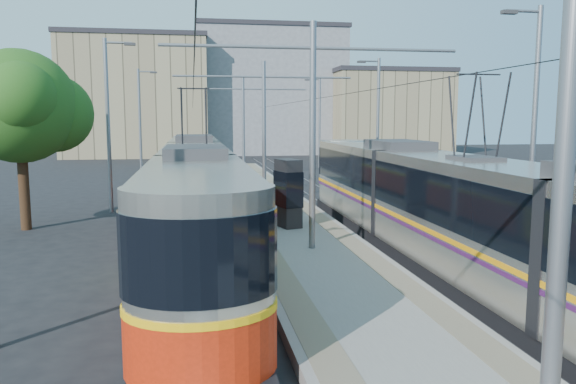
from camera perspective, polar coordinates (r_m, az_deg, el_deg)
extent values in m
plane|color=black|center=(10.71, 11.81, -16.81)|extent=(160.00, 160.00, 0.00)
cube|color=gray|center=(26.65, -1.60, -1.66)|extent=(4.00, 50.00, 0.30)
cube|color=gray|center=(26.47, -4.71, -1.41)|extent=(0.70, 50.00, 0.01)
cube|color=gray|center=(26.87, 1.47, -1.25)|extent=(0.70, 50.00, 0.01)
cube|color=gray|center=(26.43, -10.91, -2.17)|extent=(0.07, 70.00, 0.03)
cube|color=gray|center=(26.43, -7.80, -2.10)|extent=(0.07, 70.00, 0.03)
cube|color=gray|center=(27.22, 4.43, -1.78)|extent=(0.07, 70.00, 0.03)
cube|color=gray|center=(27.60, 7.32, -1.69)|extent=(0.07, 70.00, 0.03)
cube|color=black|center=(22.02, -9.30, -3.56)|extent=(2.30, 27.47, 0.40)
cube|color=#AAA79C|center=(21.77, -9.39, 0.70)|extent=(2.40, 25.87, 2.90)
cube|color=black|center=(21.72, -9.42, 2.01)|extent=(2.43, 25.87, 1.30)
cube|color=#EBAD0C|center=(21.82, -9.37, -0.34)|extent=(2.43, 25.87, 0.12)
cube|color=red|center=(21.90, -9.34, -1.64)|extent=(2.42, 25.87, 1.10)
cube|color=#2D2D30|center=(21.65, -9.48, 4.91)|extent=(1.68, 3.00, 0.30)
cube|color=black|center=(15.98, 18.00, -8.05)|extent=(2.30, 27.37, 0.40)
cube|color=#B0AAA1|center=(15.63, 18.24, -2.21)|extent=(2.40, 25.77, 2.90)
cube|color=black|center=(15.56, 18.31, -0.39)|extent=(2.43, 25.77, 1.30)
cube|color=orange|center=(15.70, 18.18, -3.65)|extent=(2.43, 25.77, 0.12)
cube|color=#3D1345|center=(15.73, 18.16, -4.18)|extent=(2.43, 25.77, 0.10)
cube|color=#2D2D30|center=(15.45, 18.48, 3.65)|extent=(1.68, 3.00, 0.30)
cylinder|color=slate|center=(6.27, 26.18, 1.46)|extent=(0.20, 0.20, 7.00)
cylinder|color=slate|center=(17.46, 2.51, 5.57)|extent=(0.20, 0.20, 7.00)
cylinder|color=slate|center=(17.58, 2.56, 14.40)|extent=(9.20, 0.10, 0.10)
cylinder|color=slate|center=(29.29, -2.45, 6.33)|extent=(0.20, 0.20, 7.00)
cylinder|color=slate|center=(29.37, -2.48, 11.60)|extent=(9.20, 0.10, 0.10)
cylinder|color=slate|center=(41.23, -4.55, 6.64)|extent=(0.20, 0.20, 7.00)
cylinder|color=slate|center=(41.28, -4.59, 10.39)|extent=(9.20, 0.10, 0.10)
cylinder|color=black|center=(26.09, -9.62, 9.94)|extent=(0.02, 70.00, 0.02)
cylinder|color=black|center=(27.08, 6.04, 9.91)|extent=(0.02, 70.00, 0.02)
cylinder|color=slate|center=(27.33, -17.80, 6.32)|extent=(0.18, 0.18, 8.00)
cube|color=#2D2D30|center=(27.41, -15.77, 14.26)|extent=(0.50, 0.22, 0.12)
cylinder|color=slate|center=(43.23, -14.81, 6.72)|extent=(0.18, 0.18, 8.00)
cube|color=#2D2D30|center=(43.28, -13.50, 11.73)|extent=(0.50, 0.22, 0.12)
cylinder|color=slate|center=(20.39, 23.71, 5.79)|extent=(0.18, 0.18, 8.00)
cube|color=#2D2D30|center=(20.09, 21.55, 16.63)|extent=(0.50, 0.22, 0.12)
cylinder|color=slate|center=(34.90, 9.10, 6.75)|extent=(0.18, 0.18, 8.00)
cube|color=#2D2D30|center=(34.72, 7.47, 12.98)|extent=(0.50, 0.22, 0.12)
cylinder|color=slate|center=(50.31, 3.22, 7.02)|extent=(0.18, 0.18, 8.00)
cube|color=#2D2D30|center=(50.19, 2.01, 11.31)|extent=(0.50, 0.22, 0.12)
cube|color=black|center=(21.15, 0.02, -0.12)|extent=(0.95, 1.26, 2.56)
cube|color=black|center=(21.13, 0.02, 0.32)|extent=(1.00, 1.31, 1.34)
cylinder|color=#382314|center=(24.42, -25.21, -0.10)|extent=(0.40, 0.40, 2.93)
sphere|color=#244D16|center=(24.25, -25.66, 7.86)|extent=(4.39, 4.39, 4.39)
sphere|color=#244D16|center=(24.69, -22.69, 7.35)|extent=(3.11, 3.11, 3.11)
cube|color=gray|center=(69.39, -15.05, 9.10)|extent=(16.00, 12.00, 13.34)
cube|color=#262328|center=(69.96, -15.24, 14.77)|extent=(16.32, 12.24, 0.50)
cube|color=gray|center=(73.77, -2.11, 9.94)|extent=(18.00, 14.00, 15.15)
cube|color=#262328|center=(74.52, -2.14, 15.96)|extent=(18.36, 14.28, 0.50)
cube|color=gray|center=(71.11, 9.91, 7.77)|extent=(14.00, 10.00, 9.80)
cube|color=#262328|center=(71.34, 10.00, 11.91)|extent=(14.28, 10.20, 0.50)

